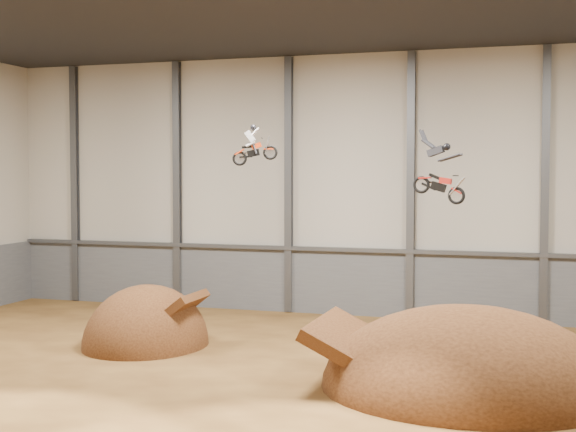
% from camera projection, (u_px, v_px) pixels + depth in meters
% --- Properties ---
extents(floor, '(40.00, 40.00, 0.00)m').
position_uv_depth(floor, '(255.00, 384.00, 28.97)').
color(floor, '#4D3014').
rests_on(floor, ground).
extents(back_wall, '(40.00, 0.10, 14.00)m').
position_uv_depth(back_wall, '(349.00, 185.00, 42.90)').
color(back_wall, '#B5AEA0').
rests_on(back_wall, ground).
extents(lower_band_back, '(39.80, 0.18, 3.50)m').
position_uv_depth(lower_band_back, '(348.00, 283.00, 43.08)').
color(lower_band_back, '#585B60').
rests_on(lower_band_back, ground).
extents(steel_rail, '(39.80, 0.35, 0.20)m').
position_uv_depth(steel_rail, '(348.00, 250.00, 42.84)').
color(steel_rail, '#47494F').
rests_on(steel_rail, lower_band_back).
extents(steel_column_0, '(0.40, 0.36, 13.90)m').
position_uv_depth(steel_column_0, '(75.00, 184.00, 47.67)').
color(steel_column_0, '#47494F').
rests_on(steel_column_0, ground).
extents(steel_column_1, '(0.40, 0.36, 13.90)m').
position_uv_depth(steel_column_1, '(177.00, 184.00, 45.69)').
color(steel_column_1, '#47494F').
rests_on(steel_column_1, ground).
extents(steel_column_2, '(0.40, 0.36, 13.90)m').
position_uv_depth(steel_column_2, '(289.00, 185.00, 43.70)').
color(steel_column_2, '#47494F').
rests_on(steel_column_2, ground).
extents(steel_column_3, '(0.40, 0.36, 13.90)m').
position_uv_depth(steel_column_3, '(411.00, 185.00, 41.72)').
color(steel_column_3, '#47494F').
rests_on(steel_column_3, ground).
extents(steel_column_4, '(0.40, 0.36, 13.90)m').
position_uv_depth(steel_column_4, '(545.00, 186.00, 39.73)').
color(steel_column_4, '#47494F').
rests_on(steel_column_4, ground).
extents(takeoff_ramp, '(5.39, 6.22, 5.39)m').
position_uv_depth(takeoff_ramp, '(146.00, 345.00, 35.50)').
color(takeoff_ramp, '#371C0D').
rests_on(takeoff_ramp, ground).
extents(landing_ramp, '(10.31, 9.12, 5.95)m').
position_uv_depth(landing_ramp, '(467.00, 390.00, 28.13)').
color(landing_ramp, '#371C0D').
rests_on(landing_ramp, ground).
extents(fmx_rider_a, '(2.19, 1.26, 1.95)m').
position_uv_depth(fmx_rider_a, '(256.00, 142.00, 31.87)').
color(fmx_rider_a, red).
extents(fmx_rider_b, '(3.53, 1.43, 3.16)m').
position_uv_depth(fmx_rider_b, '(437.00, 167.00, 31.59)').
color(fmx_rider_b, '#A81E16').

